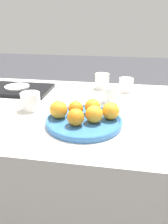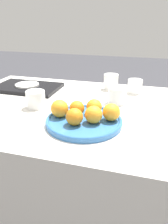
{
  "view_description": "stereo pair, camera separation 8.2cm",
  "coord_description": "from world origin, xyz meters",
  "views": [
    {
      "loc": [
        0.07,
        -0.91,
        1.14
      ],
      "look_at": [
        -0.06,
        -0.16,
        0.81
      ],
      "focal_mm": 35.0,
      "sensor_mm": 36.0,
      "label": 1
    },
    {
      "loc": [
        0.15,
        -0.89,
        1.14
      ],
      "look_at": [
        -0.06,
        -0.16,
        0.81
      ],
      "focal_mm": 35.0,
      "sensor_mm": 36.0,
      "label": 2
    }
  ],
  "objects": [
    {
      "name": "table",
      "position": [
        0.0,
        0.0,
        0.38
      ],
      "size": [
        1.52,
        0.83,
        0.76
      ],
      "color": "silver",
      "rests_on": "ground_plane"
    },
    {
      "name": "fruit_platter",
      "position": [
        -0.06,
        -0.16,
        0.77
      ],
      "size": [
        0.3,
        0.3,
        0.02
      ],
      "color": "#336BAD",
      "rests_on": "table"
    },
    {
      "name": "orange_0",
      "position": [
        -0.1,
        -0.12,
        0.81
      ],
      "size": [
        0.06,
        0.06,
        0.06
      ],
      "color": "orange",
      "rests_on": "fruit_platter"
    },
    {
      "name": "orange_1",
      "position": [
        -0.02,
        -0.17,
        0.81
      ],
      "size": [
        0.07,
        0.07,
        0.07
      ],
      "color": "orange",
      "rests_on": "fruit_platter"
    },
    {
      "name": "orange_2",
      "position": [
        -0.03,
        -0.1,
        0.81
      ],
      "size": [
        0.06,
        0.06,
        0.06
      ],
      "color": "orange",
      "rests_on": "fruit_platter"
    },
    {
      "name": "orange_3",
      "position": [
        0.04,
        -0.14,
        0.81
      ],
      "size": [
        0.07,
        0.07,
        0.07
      ],
      "color": "orange",
      "rests_on": "fruit_platter"
    },
    {
      "name": "orange_4",
      "position": [
        -0.08,
        -0.21,
        0.81
      ],
      "size": [
        0.06,
        0.06,
        0.06
      ],
      "color": "orange",
      "rests_on": "fruit_platter"
    },
    {
      "name": "orange_5",
      "position": [
        -0.16,
        -0.16,
        0.81
      ],
      "size": [
        0.07,
        0.07,
        0.07
      ],
      "color": "orange",
      "rests_on": "fruit_platter"
    },
    {
      "name": "serving_tray",
      "position": [
        -0.49,
        0.17,
        0.77
      ],
      "size": [
        0.36,
        0.23,
        0.02
      ],
      "color": "black",
      "rests_on": "table"
    },
    {
      "name": "side_plate",
      "position": [
        -0.49,
        0.17,
        0.78
      ],
      "size": [
        0.13,
        0.13,
        0.01
      ],
      "color": "silver",
      "rests_on": "serving_tray"
    },
    {
      "name": "cup_0",
      "position": [
        0.03,
        0.09,
        0.8
      ],
      "size": [
        0.09,
        0.09,
        0.08
      ],
      "color": "white",
      "rests_on": "table"
    },
    {
      "name": "cup_1",
      "position": [
        -0.31,
        -0.06,
        0.8
      ],
      "size": [
        0.09,
        0.09,
        0.08
      ],
      "color": "white",
      "rests_on": "table"
    },
    {
      "name": "cup_2",
      "position": [
        0.1,
        0.27,
        0.8
      ],
      "size": [
        0.08,
        0.08,
        0.07
      ],
      "color": "white",
      "rests_on": "table"
    },
    {
      "name": "cup_3",
      "position": [
        -0.03,
        0.31,
        0.8
      ],
      "size": [
        0.08,
        0.08,
        0.08
      ],
      "color": "white",
      "rests_on": "table"
    }
  ]
}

